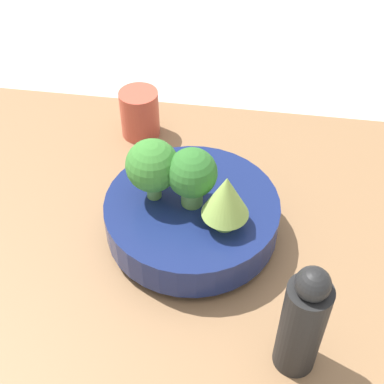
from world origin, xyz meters
TOP-DOWN VIEW (x-y plane):
  - ground_plane at (0.00, 0.00)m, footprint 6.00×6.00m
  - table at (0.00, 0.00)m, footprint 0.96×0.65m
  - bowl at (-0.01, 0.01)m, footprint 0.24×0.24m
  - romanesco_piece_near at (0.04, -0.02)m, footprint 0.06×0.06m
  - broccoli_floret_left at (-0.06, 0.02)m, footprint 0.07×0.07m
  - broccoli_floret_center at (-0.01, 0.01)m, footprint 0.07×0.07m
  - cup at (-0.13, 0.23)m, footprint 0.07×0.07m
  - pepper_mill at (0.14, -0.16)m, footprint 0.05×0.05m

SIDE VIEW (x-z plane):
  - ground_plane at x=0.00m, z-range 0.00..0.00m
  - table at x=0.00m, z-range 0.00..0.03m
  - bowl at x=-0.01m, z-range 0.04..0.10m
  - cup at x=-0.13m, z-range 0.03..0.11m
  - pepper_mill at x=0.14m, z-range 0.03..0.19m
  - romanesco_piece_near at x=0.04m, z-range 0.10..0.19m
  - broccoli_floret_center at x=-0.01m, z-range 0.10..0.19m
  - broccoli_floret_left at x=-0.06m, z-range 0.10..0.20m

